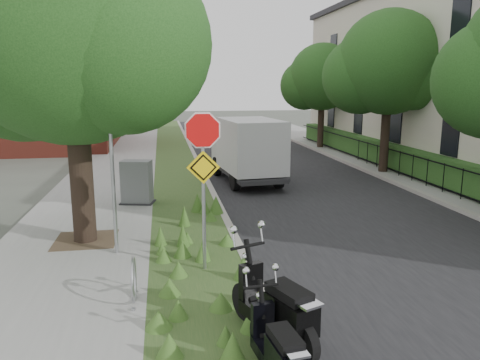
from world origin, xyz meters
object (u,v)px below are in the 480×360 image
Objects in this scene: scooter_near at (281,316)px; utility_cabinet at (137,183)px; scooter_far at (280,358)px; sign_assembly at (203,159)px; box_truck at (247,147)px.

utility_cabinet is (-2.34, 8.58, 0.18)m from scooter_near.
utility_cabinet is (-2.11, 9.44, 0.26)m from scooter_far.
scooter_near is 8.89m from utility_cabinet.
utility_cabinet is at bearing 105.26° from scooter_near.
box_truck is at bearing 74.28° from sign_assembly.
sign_assembly is 0.67× the size of box_truck.
box_truck is 3.62× the size of utility_cabinet.
box_truck reaches higher than utility_cabinet.
scooter_near reaches higher than scooter_far.
sign_assembly is 9.04m from box_truck.
scooter_far is at bearing -77.38° from utility_cabinet.
box_truck is (1.88, 12.46, 0.87)m from scooter_far.
scooter_near is (0.78, -2.95, -1.75)m from sign_assembly.
box_truck is at bearing 81.42° from scooter_far.
scooter_near is at bearing -75.17° from sign_assembly.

